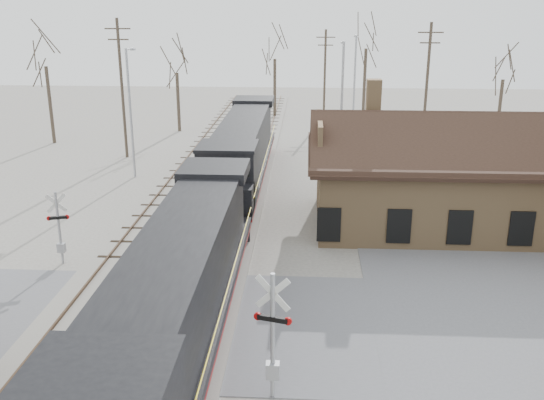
{
  "coord_description": "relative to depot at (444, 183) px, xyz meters",
  "views": [
    {
      "loc": [
        4.33,
        -20.73,
        11.91
      ],
      "look_at": [
        2.57,
        9.0,
        2.22
      ],
      "focal_mm": 40.0,
      "sensor_mm": 36.0,
      "label": 1
    }
  ],
  "objects": [
    {
      "name": "crossbuck_far",
      "position": [
        -19.28,
        -6.63,
        -0.69
      ],
      "size": [
        1.0,
        0.39,
        3.59
      ],
      "rotation": [
        0.0,
        0.0,
        3.45
      ],
      "color": "#A5A8AD",
      "rests_on": "ground"
    },
    {
      "name": "locomotive_trailing",
      "position": [
        -11.99,
        6.28,
        0.04
      ],
      "size": [
        3.14,
        21.01,
        4.42
      ],
      "color": "black",
      "rests_on": "ground"
    },
    {
      "name": "locomotive_lead",
      "position": [
        -11.99,
        -15.0,
        0.04
      ],
      "size": [
        3.14,
        21.01,
        4.67
      ],
      "color": "black",
      "rests_on": "ground"
    },
    {
      "name": "streetlight_c",
      "position": [
        -3.5,
        22.8,
        2.76
      ],
      "size": [
        0.25,
        2.04,
        9.26
      ],
      "color": "#A5A8AD",
      "rests_on": "ground"
    },
    {
      "name": "utility_pole_a",
      "position": [
        -22.25,
        14.35,
        3.26
      ],
      "size": [
        2.0,
        0.24,
        10.87
      ],
      "color": "#382D23",
      "rests_on": "ground"
    },
    {
      "name": "utility_pole_c",
      "position": [
        1.95,
        17.44,
        3.08
      ],
      "size": [
        2.0,
        0.24,
        10.52
      ],
      "color": "#382D23",
      "rests_on": "ground"
    },
    {
      "name": "road",
      "position": [
        -11.99,
        -12.0,
        -2.39
      ],
      "size": [
        60.0,
        9.0,
        0.03
      ],
      "primitive_type": "cube",
      "color": "slate",
      "rests_on": "ground"
    },
    {
      "name": "tree_a",
      "position": [
        -30.28,
        19.19,
        5.43
      ],
      "size": [
        4.49,
        4.49,
        11.0
      ],
      "color": "#382D23",
      "rests_on": "ground"
    },
    {
      "name": "tree_b",
      "position": [
        -20.15,
        25.08,
        4.1
      ],
      "size": [
        3.74,
        3.74,
        9.15
      ],
      "color": "#382D23",
      "rests_on": "ground"
    },
    {
      "name": "track_main",
      "position": [
        -11.99,
        3.0,
        -2.34
      ],
      "size": [
        3.4,
        90.0,
        0.24
      ],
      "color": "#A49F94",
      "rests_on": "ground"
    },
    {
      "name": "streetlight_b",
      "position": [
        -5.25,
        10.63,
        2.85
      ],
      "size": [
        0.25,
        2.04,
        9.43
      ],
      "color": "#A5A8AD",
      "rests_on": "ground"
    },
    {
      "name": "tree_e",
      "position": [
        9.77,
        23.27,
        3.87
      ],
      "size": [
        3.61,
        3.61,
        8.83
      ],
      "color": "#382D23",
      "rests_on": "ground"
    },
    {
      "name": "tree_c",
      "position": [
        -11.28,
        33.5,
        4.84
      ],
      "size": [
        4.16,
        4.16,
        10.18
      ],
      "color": "#382D23",
      "rests_on": "ground"
    },
    {
      "name": "track_siding",
      "position": [
        -16.49,
        3.0,
        -2.34
      ],
      "size": [
        3.4,
        90.0,
        0.24
      ],
      "color": "#A49F94",
      "rests_on": "ground"
    },
    {
      "name": "streetlight_a",
      "position": [
        -20.01,
        8.78,
        2.64
      ],
      "size": [
        0.25,
        2.04,
        9.02
      ],
      "color": "#A5A8AD",
      "rests_on": "ground"
    },
    {
      "name": "tree_d",
      "position": [
        -1.85,
        30.92,
        6.36
      ],
      "size": [
        5.02,
        5.02,
        12.31
      ],
      "color": "#382D23",
      "rests_on": "ground"
    },
    {
      "name": "ground",
      "position": [
        -11.99,
        -12.0,
        -2.41
      ],
      "size": [
        140.0,
        140.0,
        0.0
      ],
      "primitive_type": "plane",
      "color": "#A49F94",
      "rests_on": "ground"
    },
    {
      "name": "depot",
      "position": [
        0.0,
        0.0,
        0.0
      ],
      "size": [
        15.2,
        9.31,
        7.9
      ],
      "color": "#A27E54",
      "rests_on": "ground"
    },
    {
      "name": "utility_pole_b",
      "position": [
        -5.91,
        32.94,
        2.48
      ],
      "size": [
        2.0,
        0.24,
        9.33
      ],
      "color": "#382D23",
      "rests_on": "ground"
    },
    {
      "name": "crossbuck_near",
      "position": [
        -8.6,
        -16.4,
        -0.41
      ],
      "size": [
        1.2,
        0.4,
        4.29
      ],
      "rotation": [
        0.0,
        0.0,
        -0.26
      ],
      "color": "#A5A8AD",
      "rests_on": "ground"
    }
  ]
}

